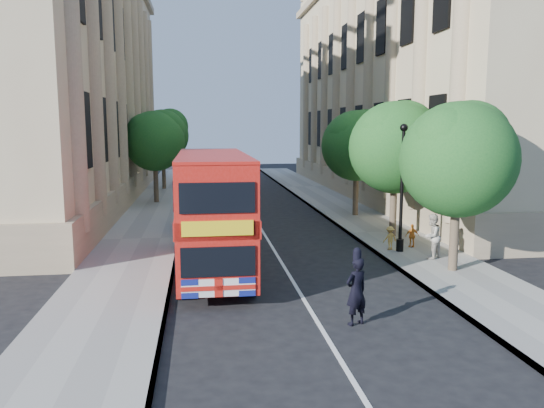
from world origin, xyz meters
name	(u,v)px	position (x,y,z in m)	size (l,w,h in m)	color
ground	(310,309)	(0.00, 0.00, 0.00)	(120.00, 120.00, 0.00)	black
pavement_right	(384,233)	(5.75, 10.00, 0.06)	(3.50, 80.00, 0.12)	gray
pavement_left	(141,240)	(-5.75, 10.00, 0.06)	(3.50, 80.00, 0.12)	gray
building_right	(428,74)	(13.80, 24.00, 9.00)	(12.00, 38.00, 18.00)	tan
building_left	(36,69)	(-13.80, 24.00, 9.00)	(12.00, 38.00, 18.00)	tan
tree_right_near	(459,153)	(5.84, 3.03, 4.25)	(4.00, 4.00, 6.08)	#473828
tree_right_mid	(396,143)	(5.84, 9.03, 4.45)	(4.20, 4.20, 6.37)	#473828
tree_right_far	(357,142)	(5.84, 15.03, 4.31)	(4.00, 4.00, 6.15)	#473828
tree_left_far	(155,138)	(-5.96, 22.03, 4.44)	(4.00, 4.00, 6.30)	#473828
tree_left_back	(163,132)	(-5.96, 30.03, 4.71)	(4.20, 4.20, 6.65)	#473828
lamp_post	(402,193)	(5.00, 6.00, 2.51)	(0.32, 0.32, 5.16)	black
double_decker_bus	(213,208)	(-2.59, 4.56, 2.28)	(2.44, 8.97, 4.13)	#B2140C
box_van	(220,203)	(-2.06, 12.77, 1.26)	(2.23, 4.65, 2.57)	black
police_constable	(356,291)	(0.95, -1.34, 0.91)	(0.66, 0.43, 1.81)	black
woman_pedestrian	(432,236)	(5.75, 4.68, 0.99)	(0.84, 0.66, 1.74)	beige
child_a	(412,236)	(5.77, 6.60, 0.62)	(0.58, 0.24, 0.99)	orange
child_b	(390,238)	(4.69, 6.33, 0.61)	(0.63, 0.36, 0.98)	gold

